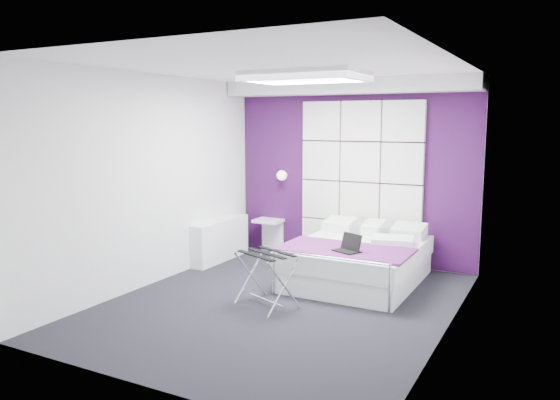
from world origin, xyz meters
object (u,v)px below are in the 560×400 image
wall_lamp (283,175)px  nightstand (268,221)px  radiator (220,240)px  laptop (348,247)px  bed (358,260)px  luggage_rack (267,279)px

wall_lamp → nightstand: bearing=-170.4°
radiator → laptop: (2.24, -0.66, 0.28)m
bed → wall_lamp: bearing=150.5°
wall_lamp → bed: wall_lamp is taller
wall_lamp → laptop: (1.60, -1.42, -0.64)m
wall_lamp → bed: 1.98m
luggage_rack → laptop: (0.65, 0.78, 0.28)m
wall_lamp → laptop: size_ratio=0.51×
luggage_rack → laptop: laptop is taller
radiator → laptop: size_ratio=4.08×
wall_lamp → radiator: wall_lamp is taller
bed → nightstand: bed is taller
wall_lamp → bed: (1.52, -0.86, -0.94)m
luggage_rack → bed: bearing=88.9°
bed → nightstand: size_ratio=4.53×
luggage_rack → laptop: 1.05m
radiator → nightstand: radiator is taller
bed → laptop: laptop is taller
wall_lamp → laptop: bearing=-41.8°
nightstand → laptop: laptop is taller
wall_lamp → luggage_rack: (0.95, -2.20, -0.92)m
wall_lamp → radiator: size_ratio=0.12×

